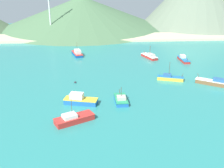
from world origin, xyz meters
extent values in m
cube|color=teal|center=(0.00, 30.00, -0.25)|extent=(260.00, 280.00, 0.50)
cube|color=brown|center=(48.81, 40.62, 0.60)|extent=(10.42, 7.94, 1.20)
cube|color=white|center=(48.81, 40.62, 1.30)|extent=(10.62, 8.10, 0.20)
cube|color=#28568C|center=(49.96, 39.87, 1.91)|extent=(4.00, 3.45, 1.02)
cylinder|color=#4C3823|center=(44.69, 43.33, 2.05)|extent=(0.64, 0.48, 1.63)
cube|color=red|center=(47.41, 66.76, 0.45)|extent=(2.67, 8.81, 0.90)
cube|color=#1E669E|center=(47.41, 66.76, 1.00)|extent=(2.73, 8.98, 0.20)
cube|color=beige|center=(47.38, 67.85, 1.68)|extent=(1.89, 2.51, 1.15)
cylinder|color=#4C3823|center=(47.53, 62.82, 1.53)|extent=(0.14, 0.55, 1.23)
cube|color=#1E5BA8|center=(8.55, 29.73, 0.63)|extent=(8.95, 4.81, 1.27)
cube|color=gold|center=(8.55, 29.73, 1.37)|extent=(9.13, 4.90, 0.20)
cube|color=silver|center=(7.52, 29.98, 2.21)|extent=(3.80, 2.91, 1.48)
cube|color=#14478C|center=(4.83, 78.08, 0.49)|extent=(5.35, 9.62, 0.99)
cube|color=red|center=(4.83, 78.08, 1.09)|extent=(5.46, 9.81, 0.20)
cube|color=beige|center=(5.14, 76.98, 1.99)|extent=(3.24, 4.49, 1.60)
cylinder|color=#4C3823|center=(4.92, 77.75, 4.33)|extent=(0.11, 0.11, 3.08)
cube|color=red|center=(7.49, 20.24, 0.58)|extent=(9.31, 6.88, 1.15)
cube|color=red|center=(7.49, 20.24, 1.25)|extent=(9.49, 7.02, 0.20)
cube|color=silver|center=(6.50, 19.72, 1.78)|extent=(3.81, 3.48, 0.85)
cylinder|color=#4C3823|center=(7.05, 20.01, 4.14)|extent=(0.10, 0.10, 3.88)
cube|color=red|center=(34.68, 72.00, 0.51)|extent=(5.63, 9.23, 1.02)
cube|color=white|center=(34.68, 72.00, 1.12)|extent=(5.75, 9.42, 0.20)
cube|color=#B2ADA3|center=(35.08, 70.96, 1.68)|extent=(3.16, 4.22, 0.93)
cylinder|color=#4C3823|center=(33.21, 75.73, 1.73)|extent=(0.33, 0.60, 1.38)
cylinder|color=#4C3823|center=(34.81, 71.67, 3.71)|extent=(0.17, 0.17, 3.12)
cube|color=gold|center=(36.48, 45.65, 0.56)|extent=(8.36, 4.22, 1.11)
cube|color=#1E669E|center=(36.48, 45.65, 1.21)|extent=(8.52, 4.30, 0.20)
cube|color=#28568C|center=(35.51, 45.95, 1.72)|extent=(2.84, 2.11, 0.82)
cylinder|color=#4C3823|center=(39.99, 44.58, 1.89)|extent=(0.65, 0.30, 1.50)
cylinder|color=#4C3823|center=(35.99, 45.80, 4.16)|extent=(0.10, 0.10, 4.06)
cube|color=#1E5BA8|center=(19.09, 30.25, 0.49)|extent=(3.32, 6.95, 0.99)
cube|color=#238C5B|center=(19.09, 30.25, 1.09)|extent=(3.39, 7.09, 0.20)
cube|color=#B2ADA3|center=(19.12, 29.39, 1.59)|extent=(2.37, 2.27, 0.82)
cylinder|color=#4C3823|center=(18.97, 33.32, 1.68)|extent=(0.14, 0.59, 1.34)
cylinder|color=#4C3823|center=(19.11, 29.83, 3.20)|extent=(0.13, 0.13, 2.40)
sphere|color=#232328|center=(6.09, 45.20, 0.13)|extent=(0.77, 0.77, 0.77)
cube|color=#C6B793|center=(0.00, 112.04, 0.60)|extent=(247.00, 18.93, 1.20)
cone|color=#476B47|center=(4.28, 148.45, 9.99)|extent=(107.57, 107.57, 19.98)
cylinder|color=silver|center=(-11.61, 117.44, 16.19)|extent=(0.79, 0.79, 32.38)
cylinder|color=silver|center=(-11.61, 117.44, 20.08)|extent=(0.39, 2.59, 0.39)
camera|label=1|loc=(12.65, -35.05, 30.63)|focal=43.62mm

